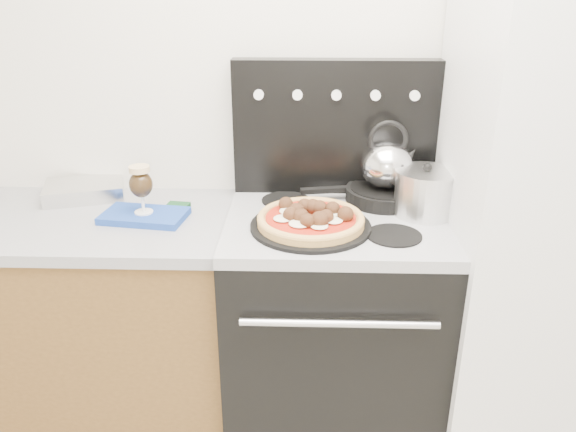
{
  "coord_description": "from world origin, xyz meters",
  "views": [
    {
      "loc": [
        -0.03,
        -0.62,
        1.69
      ],
      "look_at": [
        -0.08,
        1.05,
        0.98
      ],
      "focal_mm": 35.0,
      "sensor_mm": 36.0,
      "label": 1
    }
  ],
  "objects_px": {
    "fridge": "(544,215)",
    "pizza": "(311,217)",
    "base_cabinet": "(49,326)",
    "oven_mitt": "(144,216)",
    "stove_body": "(332,333)",
    "stock_pot": "(425,194)",
    "pizza_pan": "(311,226)",
    "beer_glass": "(141,189)",
    "tea_kettle": "(387,161)",
    "skillet": "(384,194)"
  },
  "relations": [
    {
      "from": "fridge",
      "to": "pizza",
      "type": "relative_size",
      "value": 5.36
    },
    {
      "from": "base_cabinet",
      "to": "oven_mitt",
      "type": "xyz_separation_m",
      "value": [
        0.43,
        -0.02,
        0.48
      ]
    },
    {
      "from": "oven_mitt",
      "to": "stove_body",
      "type": "bearing_deg",
      "value": -0.78
    },
    {
      "from": "pizza",
      "to": "stock_pot",
      "type": "relative_size",
      "value": 1.71
    },
    {
      "from": "pizza_pan",
      "to": "pizza",
      "type": "height_order",
      "value": "pizza"
    },
    {
      "from": "oven_mitt",
      "to": "beer_glass",
      "type": "height_order",
      "value": "beer_glass"
    },
    {
      "from": "oven_mitt",
      "to": "pizza_pan",
      "type": "relative_size",
      "value": 0.72
    },
    {
      "from": "beer_glass",
      "to": "tea_kettle",
      "type": "xyz_separation_m",
      "value": [
        0.86,
        0.15,
        0.06
      ]
    },
    {
      "from": "oven_mitt",
      "to": "fridge",
      "type": "bearing_deg",
      "value": -1.42
    },
    {
      "from": "stove_body",
      "to": "pizza",
      "type": "bearing_deg",
      "value": -133.62
    },
    {
      "from": "pizza_pan",
      "to": "tea_kettle",
      "type": "bearing_deg",
      "value": 42.81
    },
    {
      "from": "stove_body",
      "to": "tea_kettle",
      "type": "height_order",
      "value": "tea_kettle"
    },
    {
      "from": "base_cabinet",
      "to": "pizza_pan",
      "type": "xyz_separation_m",
      "value": [
        1.02,
        -0.12,
        0.5
      ]
    },
    {
      "from": "oven_mitt",
      "to": "pizza_pan",
      "type": "height_order",
      "value": "pizza_pan"
    },
    {
      "from": "pizza_pan",
      "to": "stove_body",
      "type": "bearing_deg",
      "value": 46.38
    },
    {
      "from": "stock_pot",
      "to": "base_cabinet",
      "type": "bearing_deg",
      "value": -179.38
    },
    {
      "from": "beer_glass",
      "to": "stove_body",
      "type": "bearing_deg",
      "value": -0.78
    },
    {
      "from": "fridge",
      "to": "pizza",
      "type": "height_order",
      "value": "fridge"
    },
    {
      "from": "fridge",
      "to": "stock_pot",
      "type": "height_order",
      "value": "fridge"
    },
    {
      "from": "skillet",
      "to": "stock_pot",
      "type": "xyz_separation_m",
      "value": [
        0.12,
        -0.12,
        0.05
      ]
    },
    {
      "from": "tea_kettle",
      "to": "stock_pot",
      "type": "bearing_deg",
      "value": -40.6
    },
    {
      "from": "fridge",
      "to": "skillet",
      "type": "relative_size",
      "value": 6.63
    },
    {
      "from": "base_cabinet",
      "to": "beer_glass",
      "type": "relative_size",
      "value": 8.25
    },
    {
      "from": "fridge",
      "to": "tea_kettle",
      "type": "relative_size",
      "value": 8.95
    },
    {
      "from": "base_cabinet",
      "to": "stove_body",
      "type": "relative_size",
      "value": 1.65
    },
    {
      "from": "tea_kettle",
      "to": "stock_pot",
      "type": "xyz_separation_m",
      "value": [
        0.12,
        -0.12,
        -0.08
      ]
    },
    {
      "from": "pizza_pan",
      "to": "pizza",
      "type": "distance_m",
      "value": 0.03
    },
    {
      "from": "oven_mitt",
      "to": "tea_kettle",
      "type": "xyz_separation_m",
      "value": [
        0.86,
        0.15,
        0.16
      ]
    },
    {
      "from": "stove_body",
      "to": "beer_glass",
      "type": "xyz_separation_m",
      "value": [
        -0.68,
        0.01,
        0.57
      ]
    },
    {
      "from": "fridge",
      "to": "pizza_pan",
      "type": "bearing_deg",
      "value": -175.07
    },
    {
      "from": "pizza_pan",
      "to": "stock_pot",
      "type": "distance_m",
      "value": 0.42
    },
    {
      "from": "stove_body",
      "to": "skillet",
      "type": "xyz_separation_m",
      "value": [
        0.19,
        0.16,
        0.51
      ]
    },
    {
      "from": "stove_body",
      "to": "skillet",
      "type": "relative_size",
      "value": 3.07
    },
    {
      "from": "base_cabinet",
      "to": "skillet",
      "type": "bearing_deg",
      "value": 6.06
    },
    {
      "from": "pizza_pan",
      "to": "stock_pot",
      "type": "xyz_separation_m",
      "value": [
        0.4,
        0.13,
        0.07
      ]
    },
    {
      "from": "pizza_pan",
      "to": "skillet",
      "type": "bearing_deg",
      "value": 42.81
    },
    {
      "from": "base_cabinet",
      "to": "beer_glass",
      "type": "distance_m",
      "value": 0.72
    },
    {
      "from": "beer_glass",
      "to": "skillet",
      "type": "xyz_separation_m",
      "value": [
        0.86,
        0.15,
        -0.07
      ]
    },
    {
      "from": "stove_body",
      "to": "base_cabinet",
      "type": "bearing_deg",
      "value": 178.7
    },
    {
      "from": "base_cabinet",
      "to": "pizza",
      "type": "relative_size",
      "value": 4.09
    },
    {
      "from": "oven_mitt",
      "to": "beer_glass",
      "type": "relative_size",
      "value": 1.65
    },
    {
      "from": "beer_glass",
      "to": "pizza",
      "type": "xyz_separation_m",
      "value": [
        0.59,
        -0.1,
        -0.05
      ]
    },
    {
      "from": "skillet",
      "to": "stock_pot",
      "type": "bearing_deg",
      "value": -45.12
    },
    {
      "from": "skillet",
      "to": "fridge",
      "type": "bearing_deg",
      "value": -20.03
    },
    {
      "from": "stove_body",
      "to": "tea_kettle",
      "type": "xyz_separation_m",
      "value": [
        0.19,
        0.16,
        0.64
      ]
    },
    {
      "from": "base_cabinet",
      "to": "pizza",
      "type": "bearing_deg",
      "value": -6.63
    },
    {
      "from": "fridge",
      "to": "stock_pot",
      "type": "relative_size",
      "value": 9.16
    },
    {
      "from": "base_cabinet",
      "to": "pizza",
      "type": "xyz_separation_m",
      "value": [
        1.02,
        -0.12,
        0.53
      ]
    },
    {
      "from": "fridge",
      "to": "stock_pot",
      "type": "distance_m",
      "value": 0.4
    },
    {
      "from": "fridge",
      "to": "oven_mitt",
      "type": "xyz_separation_m",
      "value": [
        -1.38,
        0.03,
        -0.04
      ]
    }
  ]
}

